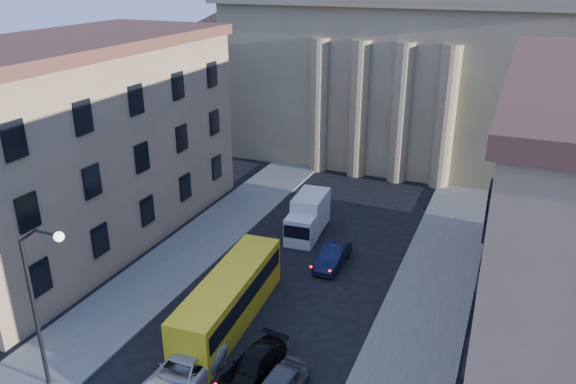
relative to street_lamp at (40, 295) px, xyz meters
name	(u,v)px	position (x,y,z in m)	size (l,w,h in m)	color
sidewalk_left	(152,282)	(-1.53, 10.00, -5.21)	(5.00, 60.00, 0.15)	#605E58
sidewalk_right	(414,345)	(15.47, 10.00, -5.21)	(5.00, 60.00, 0.15)	#605E58
church	(411,38)	(6.97, 47.47, 6.59)	(68.02, 28.76, 36.60)	#847051
building_left	(77,142)	(-10.03, 14.00, 2.14)	(11.60, 26.60, 14.70)	tan
street_lamp	(40,295)	(0.00, 0.00, 0.00)	(2.62, 0.44, 8.83)	black
car_left_mid	(183,372)	(5.55, 2.60, -4.54)	(2.49, 5.40, 1.50)	silver
car_right_mid	(253,365)	(8.49, 4.46, -4.63)	(1.84, 4.52, 1.31)	black
car_right_distant	(333,256)	(8.58, 16.75, -4.58)	(1.50, 4.30, 1.42)	black
city_bus	(229,297)	(5.17, 8.22, -3.69)	(3.10, 10.67, 2.97)	yellow
box_truck	(308,217)	(5.24, 20.69, -3.88)	(2.46, 5.53, 2.97)	silver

